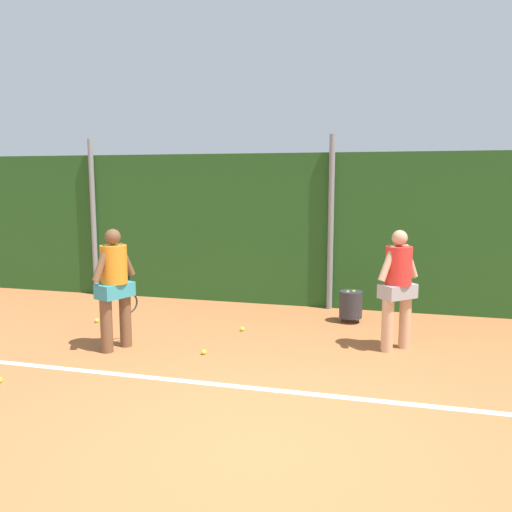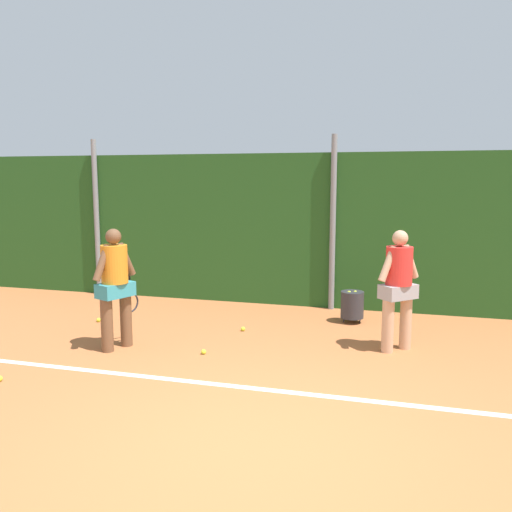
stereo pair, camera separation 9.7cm
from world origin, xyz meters
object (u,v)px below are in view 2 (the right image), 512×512
player_midcourt (398,284)px  tennis_ball_0 (99,320)px  player_foreground_near (115,282)px  tennis_ball_1 (204,352)px  tennis_ball_2 (243,329)px  ball_hopper (352,305)px

player_midcourt → tennis_ball_0: size_ratio=24.22×
player_foreground_near → tennis_ball_1: 1.48m
player_foreground_near → tennis_ball_0: player_foreground_near is taller
player_foreground_near → tennis_ball_2: (1.38, 1.23, -0.87)m
tennis_ball_2 → player_foreground_near: bearing=-138.4°
tennis_ball_2 → tennis_ball_0: bearing=-176.9°
tennis_ball_0 → player_midcourt: bearing=-2.2°
ball_hopper → tennis_ball_0: size_ratio=7.78×
tennis_ball_1 → tennis_ball_0: bearing=154.9°
player_foreground_near → tennis_ball_1: bearing=-64.7°
player_midcourt → ball_hopper: bearing=-104.3°
ball_hopper → tennis_ball_1: ball_hopper is taller
ball_hopper → tennis_ball_2: bearing=-148.8°
player_midcourt → player_foreground_near: bearing=-29.5°
player_foreground_near → player_midcourt: 3.72m
ball_hopper → tennis_ball_0: 4.03m
ball_hopper → tennis_ball_1: size_ratio=7.78×
player_midcourt → ball_hopper: 1.53m
player_foreground_near → tennis_ball_2: player_foreground_near is taller
tennis_ball_2 → player_midcourt: bearing=-7.8°
player_midcourt → tennis_ball_2: bearing=-51.7°
tennis_ball_1 → tennis_ball_2: same height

